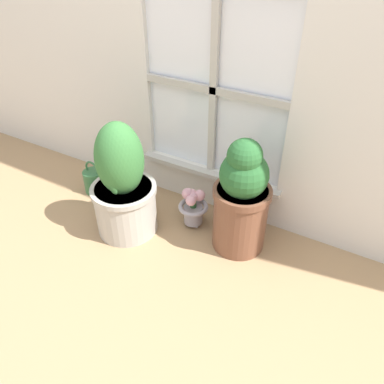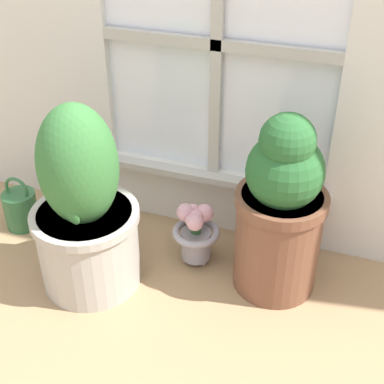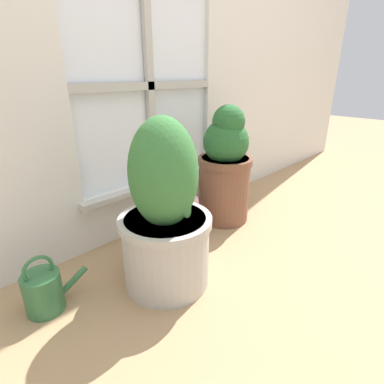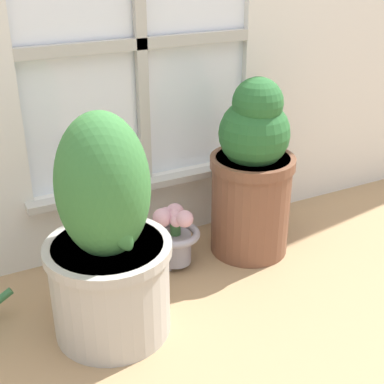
# 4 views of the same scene
# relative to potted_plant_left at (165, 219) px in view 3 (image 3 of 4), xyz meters

# --- Properties ---
(ground_plane) EXTENTS (10.00, 10.00, 0.00)m
(ground_plane) POSITION_rel_potted_plant_left_xyz_m (0.28, -0.19, -0.27)
(ground_plane) COLOR tan
(potted_plant_left) EXTENTS (0.34, 0.34, 0.63)m
(potted_plant_left) POSITION_rel_potted_plant_left_xyz_m (0.00, 0.00, 0.00)
(potted_plant_left) COLOR #B7B2A8
(potted_plant_left) RESTS_ON ground_plane
(potted_plant_right) EXTENTS (0.28, 0.28, 0.61)m
(potted_plant_right) POSITION_rel_potted_plant_left_xyz_m (0.57, 0.19, 0.02)
(potted_plant_right) COLOR brown
(potted_plant_right) RESTS_ON ground_plane
(flower_vase) EXTENTS (0.16, 0.16, 0.22)m
(flower_vase) POSITION_rel_potted_plant_left_xyz_m (0.29, 0.21, -0.15)
(flower_vase) COLOR #99939E
(flower_vase) RESTS_ON ground_plane
(watering_can) EXTENTS (0.22, 0.12, 0.21)m
(watering_can) POSITION_rel_potted_plant_left_xyz_m (-0.39, 0.18, -0.19)
(watering_can) COLOR #336B3D
(watering_can) RESTS_ON ground_plane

